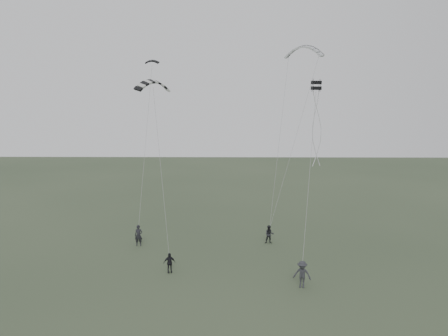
{
  "coord_description": "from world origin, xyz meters",
  "views": [
    {
      "loc": [
        1.34,
        -30.45,
        12.35
      ],
      "look_at": [
        0.81,
        5.8,
        6.98
      ],
      "focal_mm": 35.0,
      "sensor_mm": 36.0,
      "label": 1
    }
  ],
  "objects_px": {
    "flyer_right": "(269,234)",
    "kite_box": "(316,85)",
    "flyer_center": "(169,263)",
    "kite_striped": "(153,81)",
    "kite_dark_small": "(152,61)",
    "kite_pale_large": "(304,47)",
    "flyer_left": "(139,235)",
    "flyer_far": "(302,274)"
  },
  "relations": [
    {
      "from": "kite_box",
      "to": "kite_dark_small",
      "type": "bearing_deg",
      "value": 136.26
    },
    {
      "from": "kite_striped",
      "to": "kite_pale_large",
      "type": "bearing_deg",
      "value": -12.86
    },
    {
      "from": "kite_pale_large",
      "to": "kite_striped",
      "type": "xyz_separation_m",
      "value": [
        -13.13,
        -7.45,
        -3.59
      ]
    },
    {
      "from": "kite_dark_small",
      "to": "kite_box",
      "type": "height_order",
      "value": "kite_dark_small"
    },
    {
      "from": "flyer_right",
      "to": "kite_box",
      "type": "xyz_separation_m",
      "value": [
        3.31,
        -2.26,
        12.96
      ]
    },
    {
      "from": "kite_dark_small",
      "to": "kite_box",
      "type": "relative_size",
      "value": 1.89
    },
    {
      "from": "kite_dark_small",
      "to": "flyer_left",
      "type": "bearing_deg",
      "value": -87.41
    },
    {
      "from": "kite_pale_large",
      "to": "kite_striped",
      "type": "height_order",
      "value": "kite_pale_large"
    },
    {
      "from": "kite_dark_small",
      "to": "kite_pale_large",
      "type": "distance_m",
      "value": 14.71
    },
    {
      "from": "flyer_far",
      "to": "kite_box",
      "type": "xyz_separation_m",
      "value": [
        1.94,
        7.14,
        12.84
      ]
    },
    {
      "from": "flyer_center",
      "to": "kite_box",
      "type": "xyz_separation_m",
      "value": [
        11.27,
        4.65,
        13.03
      ]
    },
    {
      "from": "flyer_left",
      "to": "kite_pale_large",
      "type": "xyz_separation_m",
      "value": [
        14.96,
        5.96,
        16.76
      ]
    },
    {
      "from": "flyer_left",
      "to": "kite_box",
      "type": "bearing_deg",
      "value": -9.02
    },
    {
      "from": "kite_box",
      "to": "flyer_left",
      "type": "bearing_deg",
      "value": 160.45
    },
    {
      "from": "flyer_right",
      "to": "kite_pale_large",
      "type": "distance_m",
      "value": 17.97
    },
    {
      "from": "flyer_left",
      "to": "flyer_center",
      "type": "distance_m",
      "value": 7.06
    },
    {
      "from": "kite_dark_small",
      "to": "kite_striped",
      "type": "xyz_separation_m",
      "value": [
        1.51,
        -8.33,
        -2.38
      ]
    },
    {
      "from": "flyer_left",
      "to": "kite_box",
      "type": "relative_size",
      "value": 2.56
    },
    {
      "from": "kite_box",
      "to": "flyer_far",
      "type": "bearing_deg",
      "value": -119.13
    },
    {
      "from": "kite_dark_small",
      "to": "kite_pale_large",
      "type": "height_order",
      "value": "kite_pale_large"
    },
    {
      "from": "kite_striped",
      "to": "flyer_center",
      "type": "bearing_deg",
      "value": -112.07
    },
    {
      "from": "flyer_center",
      "to": "kite_pale_large",
      "type": "relative_size",
      "value": 0.4
    },
    {
      "from": "kite_striped",
      "to": "flyer_left",
      "type": "bearing_deg",
      "value": 98.6
    },
    {
      "from": "flyer_left",
      "to": "kite_striped",
      "type": "bearing_deg",
      "value": -42.39
    },
    {
      "from": "flyer_right",
      "to": "kite_box",
      "type": "bearing_deg",
      "value": -33.52
    },
    {
      "from": "flyer_center",
      "to": "kite_striped",
      "type": "bearing_deg",
      "value": 93.32
    },
    {
      "from": "kite_pale_large",
      "to": "kite_dark_small",
      "type": "bearing_deg",
      "value": -156.35
    },
    {
      "from": "flyer_right",
      "to": "kite_pale_large",
      "type": "bearing_deg",
      "value": 56.99
    },
    {
      "from": "flyer_center",
      "to": "kite_box",
      "type": "height_order",
      "value": "kite_box"
    },
    {
      "from": "flyer_right",
      "to": "kite_striped",
      "type": "bearing_deg",
      "value": -165.87
    },
    {
      "from": "flyer_far",
      "to": "kite_dark_small",
      "type": "relative_size",
      "value": 1.37
    },
    {
      "from": "flyer_left",
      "to": "flyer_far",
      "type": "relative_size",
      "value": 0.99
    },
    {
      "from": "flyer_right",
      "to": "kite_dark_small",
      "type": "height_order",
      "value": "kite_dark_small"
    },
    {
      "from": "flyer_center",
      "to": "kite_pale_large",
      "type": "distance_m",
      "value": 23.72
    },
    {
      "from": "kite_dark_small",
      "to": "kite_pale_large",
      "type": "relative_size",
      "value": 0.36
    },
    {
      "from": "kite_pale_large",
      "to": "kite_box",
      "type": "xyz_separation_m",
      "value": [
        -0.14,
        -7.42,
        -3.91
      ]
    },
    {
      "from": "flyer_right",
      "to": "kite_box",
      "type": "height_order",
      "value": "kite_box"
    },
    {
      "from": "kite_pale_large",
      "to": "kite_box",
      "type": "distance_m",
      "value": 8.39
    },
    {
      "from": "flyer_center",
      "to": "kite_box",
      "type": "bearing_deg",
      "value": 5.36
    },
    {
      "from": "kite_striped",
      "to": "flyer_right",
      "type": "bearing_deg",
      "value": -29.1
    },
    {
      "from": "flyer_right",
      "to": "flyer_center",
      "type": "xyz_separation_m",
      "value": [
        -7.96,
        -6.91,
        -0.07
      ]
    },
    {
      "from": "flyer_right",
      "to": "flyer_left",
      "type": "bearing_deg",
      "value": -175.19
    }
  ]
}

